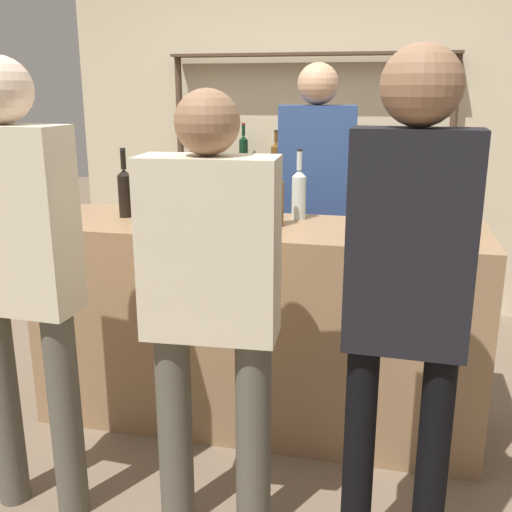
% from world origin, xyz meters
% --- Properties ---
extents(ground_plane, '(16.00, 16.00, 0.00)m').
position_xyz_m(ground_plane, '(0.00, 0.00, 0.00)').
color(ground_plane, '#7A6651').
extents(bar_counter, '(2.19, 0.63, 1.04)m').
position_xyz_m(bar_counter, '(0.00, 0.00, 0.52)').
color(bar_counter, '#997551').
rests_on(bar_counter, ground_plane).
extents(back_wall, '(3.79, 0.12, 2.80)m').
position_xyz_m(back_wall, '(0.00, 1.92, 1.40)').
color(back_wall, beige).
rests_on(back_wall, ground_plane).
extents(back_shelf, '(2.08, 0.18, 1.93)m').
position_xyz_m(back_shelf, '(0.00, 1.74, 1.26)').
color(back_shelf, '#4C3828').
rests_on(back_shelf, ground_plane).
extents(counter_bottle_0, '(0.08, 0.08, 0.35)m').
position_xyz_m(counter_bottle_0, '(0.10, 0.00, 1.18)').
color(counter_bottle_0, brown).
rests_on(counter_bottle_0, bar_counter).
extents(counter_bottle_1, '(0.07, 0.07, 0.35)m').
position_xyz_m(counter_bottle_1, '(-0.70, 0.04, 1.18)').
color(counter_bottle_1, black).
rests_on(counter_bottle_1, bar_counter).
extents(counter_bottle_2, '(0.07, 0.07, 0.35)m').
position_xyz_m(counter_bottle_2, '(0.18, 0.18, 1.18)').
color(counter_bottle_2, silver).
rests_on(counter_bottle_2, bar_counter).
extents(counter_bottle_3, '(0.08, 0.08, 0.38)m').
position_xyz_m(counter_bottle_3, '(0.48, -0.19, 1.19)').
color(counter_bottle_3, brown).
rests_on(counter_bottle_3, bar_counter).
extents(ice_bucket, '(0.24, 0.24, 0.21)m').
position_xyz_m(ice_bucket, '(-0.37, -0.05, 1.15)').
color(ice_bucket, '#846647').
rests_on(ice_bucket, bar_counter).
extents(cork_jar, '(0.10, 0.10, 0.14)m').
position_xyz_m(cork_jar, '(0.94, 0.07, 1.11)').
color(cork_jar, silver).
rests_on(cork_jar, bar_counter).
extents(customer_left, '(0.45, 0.24, 1.79)m').
position_xyz_m(customer_left, '(-0.71, -0.88, 1.06)').
color(customer_left, '#575347').
rests_on(customer_left, ground_plane).
extents(server_behind_counter, '(0.48, 0.26, 1.83)m').
position_xyz_m(server_behind_counter, '(0.18, 0.82, 1.09)').
color(server_behind_counter, '#121C33').
rests_on(server_behind_counter, ground_plane).
extents(customer_right, '(0.39, 0.24, 1.81)m').
position_xyz_m(customer_right, '(0.70, -0.93, 1.10)').
color(customer_right, black).
rests_on(customer_right, ground_plane).
extents(customer_center, '(0.49, 0.24, 1.68)m').
position_xyz_m(customer_center, '(0.03, -0.83, 0.98)').
color(customer_center, '#575347').
rests_on(customer_center, ground_plane).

